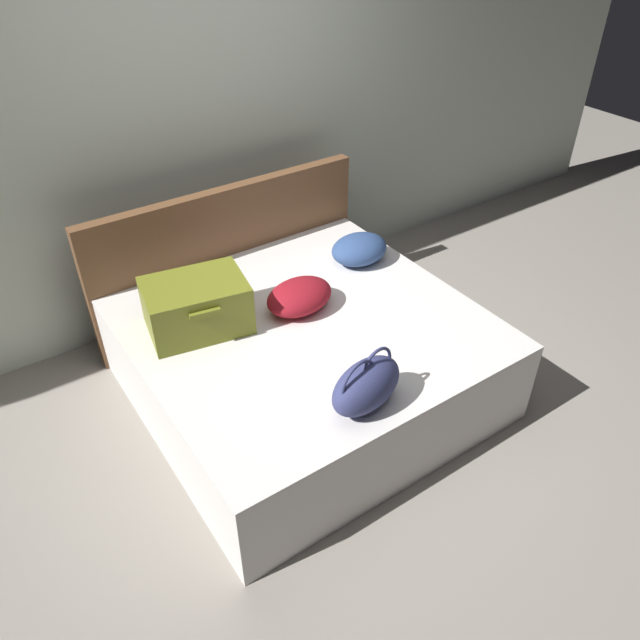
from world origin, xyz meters
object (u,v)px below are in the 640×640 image
Objects in this scene: hard_case_large at (197,305)px; duffel_bag at (366,385)px; pillow_center_head at (299,296)px; pillow_near_headboard at (359,249)px; bed at (307,358)px.

hard_case_large is 1.06m from duffel_bag.
pillow_center_head is at bearing 78.49° from duffel_bag.
hard_case_large reaches higher than pillow_center_head.
hard_case_large is 1.45× the size of pillow_center_head.
duffel_bag reaches higher than pillow_center_head.
pillow_near_headboard reaches higher than pillow_center_head.
hard_case_large is 1.34× the size of duffel_bag.
hard_case_large is 0.57m from pillow_center_head.
bed is 0.80m from duffel_bag.
pillow_near_headboard is (0.76, 1.04, -0.04)m from duffel_bag.
bed is 0.71m from hard_case_large.
pillow_near_headboard reaches higher than bed.
pillow_center_head is (0.04, 0.13, 0.34)m from bed.
duffel_bag reaches higher than bed.
duffel_bag is 0.84m from pillow_center_head.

